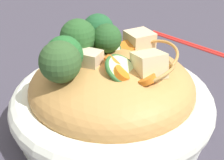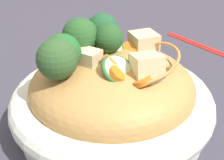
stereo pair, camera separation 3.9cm
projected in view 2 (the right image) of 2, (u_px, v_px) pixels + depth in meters
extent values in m
plane|color=#3C3845|center=(112.00, 122.00, 0.43)|extent=(3.00, 3.00, 0.00)
cylinder|color=white|center=(112.00, 117.00, 0.42)|extent=(0.26, 0.26, 0.02)
torus|color=white|center=(112.00, 100.00, 0.41)|extent=(0.28, 0.28, 0.04)
ellipsoid|color=#BC8749|center=(112.00, 85.00, 0.40)|extent=(0.22, 0.22, 0.08)
torus|color=tan|center=(151.00, 78.00, 0.37)|extent=(0.06, 0.06, 0.01)
torus|color=#B18544|center=(146.00, 78.00, 0.36)|extent=(0.07, 0.06, 0.04)
torus|color=#BF8240|center=(155.00, 59.00, 0.38)|extent=(0.07, 0.07, 0.03)
torus|color=#BC7D51|center=(110.00, 78.00, 0.36)|extent=(0.06, 0.06, 0.01)
cone|color=#94B06D|center=(64.00, 71.00, 0.36)|extent=(0.02, 0.02, 0.02)
sphere|color=#24602A|center=(63.00, 52.00, 0.35)|extent=(0.05, 0.05, 0.04)
cone|color=#8DAB72|center=(109.00, 52.00, 0.39)|extent=(0.03, 0.03, 0.02)
sphere|color=#254F24|center=(109.00, 38.00, 0.38)|extent=(0.05, 0.05, 0.04)
cone|color=#90B573|center=(59.00, 80.00, 0.35)|extent=(0.03, 0.03, 0.02)
sphere|color=#305329|center=(57.00, 59.00, 0.34)|extent=(0.06, 0.06, 0.05)
cone|color=#95B475|center=(81.00, 54.00, 0.40)|extent=(0.03, 0.02, 0.02)
sphere|color=#295427|center=(80.00, 36.00, 0.38)|extent=(0.06, 0.06, 0.05)
cone|color=#90B76D|center=(103.00, 46.00, 0.43)|extent=(0.02, 0.03, 0.02)
sphere|color=#1F522C|center=(102.00, 29.00, 0.41)|extent=(0.05, 0.05, 0.04)
cylinder|color=orange|center=(142.00, 82.00, 0.33)|extent=(0.02, 0.02, 0.02)
cylinder|color=orange|center=(117.00, 74.00, 0.34)|extent=(0.03, 0.03, 0.02)
cylinder|color=orange|center=(130.00, 48.00, 0.41)|extent=(0.03, 0.03, 0.01)
cylinder|color=orange|center=(111.00, 64.00, 0.36)|extent=(0.03, 0.03, 0.03)
cylinder|color=#C2E29F|center=(118.00, 70.00, 0.35)|extent=(0.04, 0.03, 0.03)
torus|color=#2D602B|center=(118.00, 70.00, 0.35)|extent=(0.05, 0.04, 0.03)
cylinder|color=beige|center=(109.00, 48.00, 0.40)|extent=(0.04, 0.04, 0.03)
torus|color=#395930|center=(109.00, 48.00, 0.40)|extent=(0.05, 0.05, 0.03)
cube|color=beige|center=(88.00, 58.00, 0.37)|extent=(0.03, 0.04, 0.02)
cube|color=beige|center=(147.00, 67.00, 0.35)|extent=(0.05, 0.05, 0.04)
cube|color=beige|center=(141.00, 43.00, 0.42)|extent=(0.05, 0.05, 0.03)
cylinder|color=red|center=(208.00, 47.00, 0.66)|extent=(0.04, 0.22, 0.01)
cylinder|color=red|center=(205.00, 48.00, 0.65)|extent=(0.04, 0.22, 0.01)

